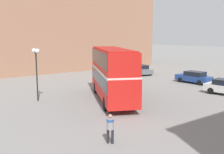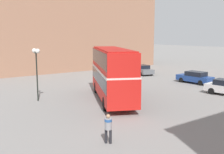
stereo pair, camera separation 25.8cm
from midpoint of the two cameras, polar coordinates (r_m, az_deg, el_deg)
ground_plane at (r=21.75m, az=-0.71°, el=-6.64°), size 240.00×240.00×0.00m
building_row_left at (r=47.29m, az=-9.07°, el=11.25°), size 8.49×33.53×15.65m
double_decker_bus at (r=23.82m, az=0.31°, el=1.41°), size 10.61×6.93×4.73m
pedestrian_foreground at (r=14.48m, az=-0.30°, el=-10.54°), size 0.57×0.57×1.65m
parked_car_kerb_far at (r=40.34m, az=6.79°, el=1.60°), size 4.47×2.85×1.46m
parked_car_side_street at (r=34.23m, az=17.81°, el=-0.05°), size 4.49×2.06×1.48m
street_lamp_twin_globe at (r=24.21m, az=-15.87°, el=3.78°), size 1.25×0.41×4.75m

